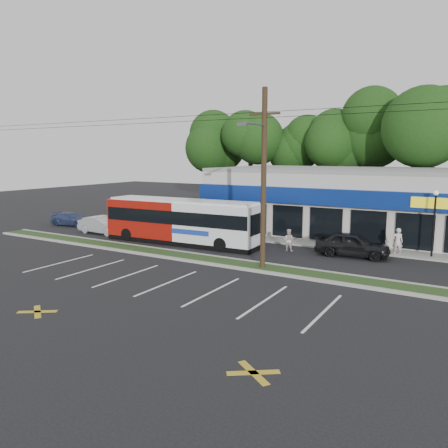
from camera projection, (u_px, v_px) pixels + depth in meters
ground at (209, 266)px, 25.52m from camera, size 120.00×120.00×0.00m
grass_strip at (218, 261)px, 26.36m from camera, size 40.00×1.60×0.12m
curb_south at (210, 264)px, 25.63m from camera, size 40.00×0.25×0.14m
curb_north at (225, 258)px, 27.08m from camera, size 40.00×0.25×0.14m
sidewalk at (338, 246)px, 30.63m from camera, size 32.00×2.20×0.10m
strip_mall at (369, 201)px, 35.84m from camera, size 25.00×12.55×5.30m
utility_pole at (260, 173)px, 24.02m from camera, size 50.00×2.77×10.00m
lamp_post at (434, 216)px, 27.02m from camera, size 0.30×0.30×4.25m
tree_line at (380, 135)px, 44.25m from camera, size 46.76×6.76×11.83m
metrobus at (182, 220)px, 31.69m from camera, size 12.09×3.11×3.22m
car_dark at (352, 244)px, 27.72m from camera, size 4.72×2.16×1.57m
car_silver at (102, 225)px, 35.75m from camera, size 4.37×1.59×1.43m
car_blue at (72, 219)px, 39.85m from camera, size 4.27×2.15×1.19m
pedestrian_a at (398, 242)px, 28.06m from camera, size 0.75×0.60×1.78m
pedestrian_b at (288, 240)px, 29.24m from camera, size 0.84×0.72×1.51m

